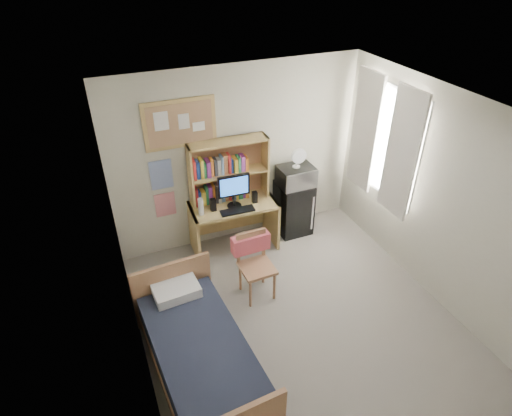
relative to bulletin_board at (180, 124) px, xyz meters
name	(u,v)px	position (x,y,z in m)	size (l,w,h in m)	color
floor	(303,328)	(0.78, -2.08, -1.93)	(3.60, 4.20, 0.02)	gray
ceiling	(321,120)	(0.78, -2.08, 0.68)	(3.60, 4.20, 0.02)	white
wall_back	(238,157)	(0.78, 0.02, -0.62)	(3.60, 0.04, 2.60)	beige
wall_left	(132,288)	(-1.02, -2.08, -0.62)	(0.04, 4.20, 2.60)	beige
wall_right	(447,205)	(2.58, -2.08, -0.62)	(0.04, 4.20, 2.60)	beige
window_unit	(384,142)	(2.53, -0.88, -0.32)	(0.10, 1.40, 1.70)	white
curtain_left	(402,154)	(2.50, -1.28, -0.32)	(0.04, 0.55, 1.70)	white
curtain_right	(365,131)	(2.50, -0.48, -0.32)	(0.04, 0.55, 1.70)	white
bulletin_board	(180,124)	(0.00, 0.00, 0.00)	(0.94, 0.03, 0.64)	tan
poster_wave	(161,175)	(-0.32, 0.01, -0.67)	(0.30, 0.01, 0.42)	#284BA2
poster_japan	(165,205)	(-0.32, 0.01, -1.14)	(0.28, 0.01, 0.36)	red
desk	(234,226)	(0.57, -0.31, -1.54)	(1.21, 0.60, 0.76)	tan
desk_chair	(257,268)	(0.50, -1.35, -1.48)	(0.44, 0.44, 0.89)	#A8754F
mini_fridge	(293,208)	(1.56, -0.25, -1.51)	(0.49, 0.49, 0.83)	black
bed	(201,358)	(-0.50, -2.22, -1.67)	(0.90, 1.81, 0.50)	black
hutch	(229,171)	(0.57, -0.16, -0.72)	(1.10, 0.28, 0.90)	tan
monitor	(234,191)	(0.57, -0.37, -0.93)	(0.45, 0.03, 0.48)	black
keyboard	(238,211)	(0.56, -0.51, -1.15)	(0.47, 0.15, 0.02)	black
speaker_left	(213,205)	(0.27, -0.35, -1.08)	(0.07, 0.07, 0.18)	black
speaker_right	(255,197)	(0.87, -0.38, -1.08)	(0.07, 0.07, 0.17)	black
water_bottle	(201,207)	(0.08, -0.39, -1.04)	(0.07, 0.07, 0.24)	white
hoodie	(251,243)	(0.49, -1.15, -1.23)	(0.49, 0.15, 0.23)	#DF5462
microwave	(296,176)	(1.56, -0.27, -0.95)	(0.50, 0.38, 0.29)	silver
desk_fan	(297,158)	(1.56, -0.27, -0.66)	(0.22, 0.22, 0.28)	white
pillow	(176,290)	(-0.55, -1.47, -1.36)	(0.51, 0.35, 0.12)	white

